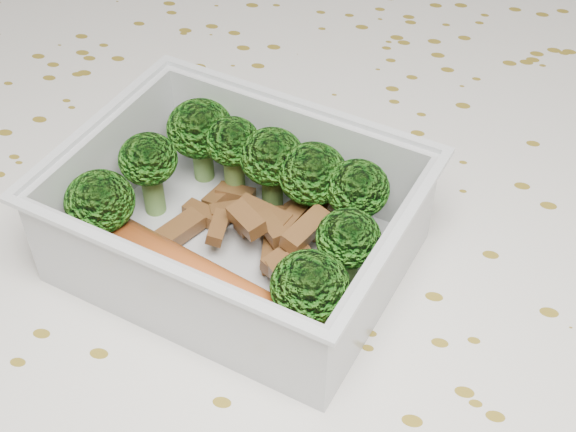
# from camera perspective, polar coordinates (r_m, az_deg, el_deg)

# --- Properties ---
(dining_table) EXTENTS (1.40, 0.90, 0.75)m
(dining_table) POSITION_cam_1_polar(r_m,az_deg,el_deg) (0.50, -0.14, -10.03)
(dining_table) COLOR brown
(dining_table) RESTS_ON ground
(tablecloth) EXTENTS (1.46, 0.96, 0.19)m
(tablecloth) POSITION_cam_1_polar(r_m,az_deg,el_deg) (0.46, -0.15, -6.40)
(tablecloth) COLOR silver
(tablecloth) RESTS_ON dining_table
(lunch_container) EXTENTS (0.21, 0.18, 0.06)m
(lunch_container) POSITION_cam_1_polar(r_m,az_deg,el_deg) (0.42, -3.60, -1.02)
(lunch_container) COLOR silver
(lunch_container) RESTS_ON tablecloth
(broccoli_florets) EXTENTS (0.16, 0.14, 0.05)m
(broccoli_florets) POSITION_cam_1_polar(r_m,az_deg,el_deg) (0.42, -2.63, 2.04)
(broccoli_florets) COLOR #608C3F
(broccoli_florets) RESTS_ON lunch_container
(meat_pile) EXTENTS (0.09, 0.07, 0.03)m
(meat_pile) POSITION_cam_1_polar(r_m,az_deg,el_deg) (0.43, -1.83, -0.70)
(meat_pile) COLOR brown
(meat_pile) RESTS_ON lunch_container
(sausage) EXTENTS (0.15, 0.07, 0.02)m
(sausage) POSITION_cam_1_polar(r_m,az_deg,el_deg) (0.40, -5.96, -4.87)
(sausage) COLOR #B85220
(sausage) RESTS_ON lunch_container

